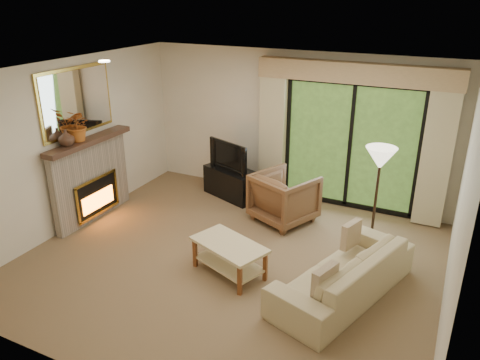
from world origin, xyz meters
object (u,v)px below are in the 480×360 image
at_px(armchair, 284,197).
at_px(coffee_table, 229,258).
at_px(media_console, 232,183).
at_px(sofa, 343,273).

relative_size(armchair, coffee_table, 0.89).
relative_size(media_console, armchair, 1.18).
height_order(armchair, sofa, armchair).
bearing_deg(sofa, media_console, -110.44).
bearing_deg(sofa, armchair, -120.50).
bearing_deg(armchair, media_console, 1.21).
xyz_separation_m(media_console, armchair, (1.19, -0.49, 0.14)).
bearing_deg(coffee_table, sofa, 28.35).
bearing_deg(media_console, armchair, -1.48).
height_order(sofa, coffee_table, sofa).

